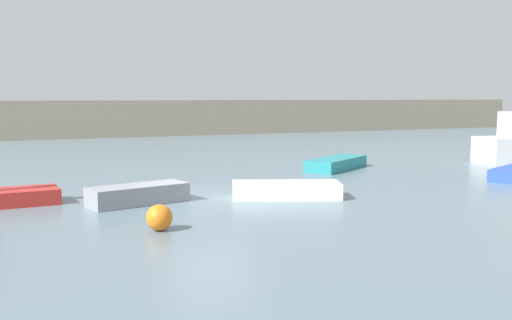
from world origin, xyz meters
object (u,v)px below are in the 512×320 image
rowboat_grey (138,195)px  rowboat_white (286,190)px  mooring_buoy (159,218)px  rowboat_teal (336,164)px

rowboat_grey → rowboat_white: bearing=-24.8°
rowboat_grey → rowboat_white: rowboat_grey is taller
rowboat_white → mooring_buoy: mooring_buoy is taller
rowboat_grey → rowboat_teal: 10.19m
rowboat_teal → mooring_buoy: size_ratio=5.98×
rowboat_grey → rowboat_white: size_ratio=0.87×
rowboat_white → rowboat_teal: size_ratio=0.89×
rowboat_teal → mooring_buoy: bearing=-173.6°
rowboat_white → rowboat_teal: (4.98, 5.26, 0.00)m
rowboat_teal → mooring_buoy: mooring_buoy is taller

